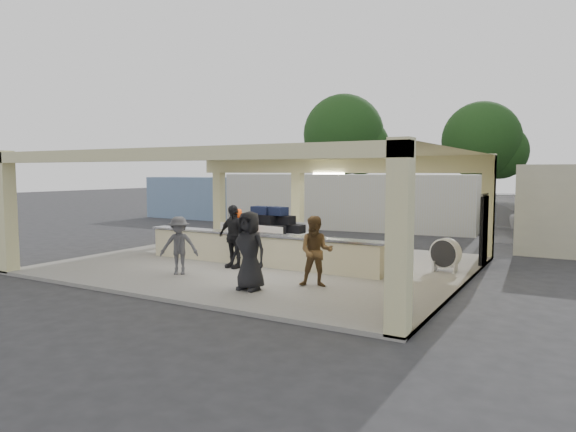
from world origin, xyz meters
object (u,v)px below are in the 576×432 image
Objects in this scene: luggage_cart at (266,227)px; drum_fan at (445,254)px; baggage_counter at (258,249)px; baggage_handler at (237,233)px; container_white at (347,201)px; container_blue at (219,198)px; passenger_b at (233,236)px; passenger_a at (316,251)px; passenger_d at (249,251)px; car_dark at (504,216)px; car_white_a at (570,222)px; passenger_c at (179,246)px.

luggage_cart is 6.34m from drum_fan.
baggage_counter is 5.05× the size of baggage_handler.
container_blue is (-8.85, 0.77, -0.11)m from container_white.
passenger_b is (-0.39, -0.73, 0.45)m from baggage_counter.
passenger_b reaches higher than luggage_cart.
container_blue is (-13.78, 14.02, 0.31)m from passenger_a.
passenger_a is 0.94× the size of passenger_b.
car_dark is (3.44, 18.17, -0.37)m from passenger_d.
baggage_handler is at bearing 147.61° from baggage_counter.
baggage_counter is at bearing 121.86° from passenger_d.
container_white is (-2.06, 11.52, 0.82)m from baggage_counter.
car_white_a is at bearing -103.32° from car_dark.
luggage_cart is 9.36m from container_white.
drum_fan is (6.32, -0.37, -0.38)m from luggage_cart.
car_dark is 0.32× the size of container_white.
luggage_cart is 3.04m from passenger_b.
baggage_counter is at bearing 73.75° from baggage_handler.
container_white reaches higher than passenger_d.
container_blue reaches higher than passenger_d.
passenger_c is at bearing -132.82° from drum_fan.
passenger_b is at bearing 178.22° from car_dark.
container_blue reaches higher than passenger_b.
car_dark is 16.28m from container_blue.
container_blue is (-10.52, 13.02, 0.25)m from passenger_b.
container_white is at bearing 100.14° from baggage_counter.
passenger_a is 14.15m from container_white.
passenger_a is at bearing 74.55° from baggage_handler.
passenger_c is at bearing -116.33° from baggage_counter.
luggage_cart is at bearing 120.49° from passenger_d.
baggage_handler is 0.85× the size of passenger_d.
container_blue is at bearing 131.61° from baggage_counter.
drum_fan is 6.70m from baggage_handler.
drum_fan is 4.30m from passenger_a.
luggage_cart is 0.73× the size of car_dark.
baggage_handler is 14.84m from container_blue.
passenger_a is 16.15m from car_white_a.
drum_fan is at bearing 54.89° from passenger_d.
baggage_handler is 0.16× the size of container_blue.
passenger_c reaches higher than baggage_counter.
drum_fan is 0.50× the size of passenger_d.
passenger_b is at bearing 141.35° from passenger_a.
baggage_handler is at bearing 60.97° from passenger_c.
passenger_b is 0.39× the size of car_white_a.
drum_fan is 0.51× the size of passenger_b.
baggage_handler reaches higher than baggage_counter.
passenger_b is 12.37m from container_white.
passenger_a is (4.28, -2.63, 0.07)m from baggage_handler.
passenger_c reaches higher than car_white_a.
luggage_cart is 14.60m from car_white_a.
drum_fan is 6.18m from passenger_b.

